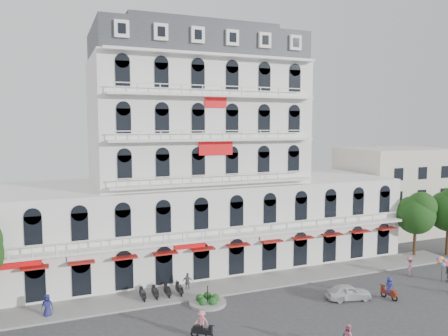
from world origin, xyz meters
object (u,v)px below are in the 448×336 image
parked_car (348,292)px  rider_east (389,288)px  balloon_vendor (445,269)px  rider_center (202,324)px

parked_car → rider_east: (3.39, -1.25, 0.31)m
parked_car → balloon_vendor: 11.48m
rider_east → rider_center: (-17.57, -0.62, 0.10)m
rider_east → balloon_vendor: bearing=-93.8°
rider_center → rider_east: bearing=38.8°
parked_car → balloon_vendor: balloon_vendor is taller
parked_car → balloon_vendor: (11.46, 0.04, 0.62)m
parked_car → rider_center: 14.31m
balloon_vendor → rider_center: bearing=-175.7°
rider_east → balloon_vendor: 8.18m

